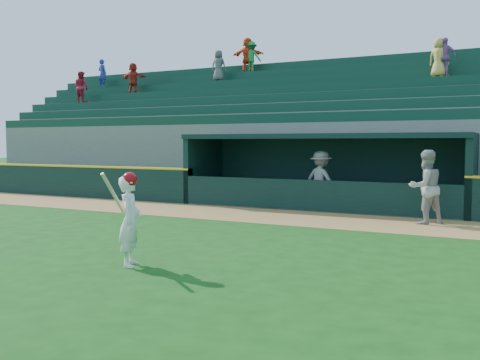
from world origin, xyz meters
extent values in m
plane|color=#124310|center=(0.00, 0.00, 0.00)|extent=(120.00, 120.00, 0.00)
cube|color=olive|center=(0.00, 4.90, 0.01)|extent=(40.00, 3.00, 0.01)
cube|color=black|center=(-12.25, 6.55, 0.60)|extent=(15.50, 0.30, 1.20)
cube|color=yellow|center=(-12.25, 6.55, 1.23)|extent=(15.50, 0.32, 0.06)
imported|color=#9D9C97|center=(3.62, 5.37, 0.99)|extent=(1.21, 1.20, 1.98)
imported|color=gray|center=(0.14, 7.14, 0.95)|extent=(1.41, 1.11, 1.91)
cube|color=slate|center=(0.00, 7.70, 0.02)|extent=(9.00, 2.60, 0.04)
cube|color=black|center=(-4.60, 7.70, 1.15)|extent=(0.20, 2.60, 2.30)
cube|color=black|center=(4.60, 7.70, 1.15)|extent=(0.20, 2.60, 2.30)
cube|color=black|center=(0.00, 9.00, 1.15)|extent=(9.40, 0.20, 2.30)
cube|color=black|center=(0.00, 7.70, 2.38)|extent=(9.40, 2.80, 0.16)
cube|color=black|center=(0.00, 6.48, 0.50)|extent=(9.00, 0.16, 1.00)
cube|color=brown|center=(0.00, 8.50, 0.25)|extent=(8.40, 0.45, 0.10)
cube|color=slate|center=(0.00, 9.53, 1.46)|extent=(34.00, 0.85, 2.91)
cube|color=#0F3828|center=(0.00, 9.41, 3.09)|extent=(34.00, 0.60, 0.36)
cube|color=slate|center=(0.00, 10.38, 1.68)|extent=(34.00, 0.85, 3.36)
cube|color=#0F3828|center=(0.00, 10.26, 3.54)|extent=(34.00, 0.60, 0.36)
cube|color=slate|center=(0.00, 11.22, 1.91)|extent=(34.00, 0.85, 3.81)
cube|color=#0F3828|center=(0.00, 11.11, 3.99)|extent=(34.00, 0.60, 0.36)
cube|color=slate|center=(0.00, 12.07, 2.13)|extent=(34.00, 0.85, 4.26)
cube|color=#0F3828|center=(0.00, 11.96, 4.44)|extent=(34.00, 0.60, 0.36)
cube|color=slate|center=(0.00, 12.93, 2.35)|extent=(34.00, 0.85, 4.71)
cube|color=#0F3828|center=(0.00, 12.81, 4.89)|extent=(34.00, 0.60, 0.36)
cube|color=slate|center=(0.00, 13.78, 2.58)|extent=(34.00, 0.85, 5.16)
cube|color=#0F3828|center=(0.00, 13.66, 5.34)|extent=(34.00, 0.60, 0.36)
cube|color=slate|center=(0.00, 14.62, 2.80)|extent=(34.00, 0.85, 5.61)
cube|color=#0F3828|center=(0.00, 14.51, 5.79)|extent=(34.00, 0.60, 0.36)
cube|color=slate|center=(0.00, 15.20, 2.80)|extent=(34.50, 0.30, 5.61)
imported|color=#B3251B|center=(-11.24, 11.97, 5.37)|extent=(1.42, 0.54, 1.50)
imported|color=navy|center=(-13.96, 12.83, 5.84)|extent=(0.60, 0.43, 1.53)
imported|color=#1C7E3C|center=(-5.53, 13.68, 6.24)|extent=(0.93, 0.54, 1.44)
imported|color=gold|center=(3.08, 11.97, 5.35)|extent=(0.79, 0.60, 1.47)
imported|color=#A962A7|center=(3.30, 11.97, 5.35)|extent=(0.92, 0.54, 1.47)
imported|color=#E74119|center=(-5.75, 13.68, 6.34)|extent=(1.58, 0.72, 1.64)
imported|color=#A41930|center=(-13.86, 11.12, 4.96)|extent=(0.79, 0.63, 1.58)
imported|color=#515151|center=(-6.86, 12.83, 5.80)|extent=(0.77, 0.55, 1.46)
imported|color=white|center=(-0.30, -2.06, 0.80)|extent=(0.60, 0.69, 1.59)
sphere|color=#A6090E|center=(-0.30, -2.06, 1.52)|extent=(0.27, 0.27, 0.27)
cylinder|color=#D5BA89|center=(-0.48, -2.28, 1.29)|extent=(0.17, 0.52, 0.76)
camera|label=1|loc=(5.65, -9.48, 2.17)|focal=40.00mm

